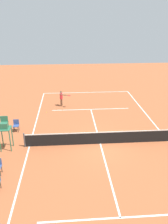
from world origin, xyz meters
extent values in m
plane|color=#AD5933|center=(0.00, 0.00, 0.00)|extent=(60.00, 60.00, 0.00)
cube|color=white|center=(0.00, -12.18, 0.00)|extent=(10.21, 0.10, 0.01)
cube|color=white|center=(-5.10, 0.00, 0.00)|extent=(0.10, 24.36, 0.01)
cube|color=white|center=(5.10, 0.00, 0.00)|extent=(0.10, 24.36, 0.01)
cube|color=white|center=(0.00, -6.70, 0.00)|extent=(7.65, 0.10, 0.01)
cube|color=white|center=(0.00, 6.70, 0.00)|extent=(7.65, 0.10, 0.01)
cube|color=white|center=(0.00, 0.00, 0.00)|extent=(0.10, 13.40, 0.01)
cylinder|color=#4C4C51|center=(5.40, 0.00, 0.54)|extent=(0.10, 0.10, 1.07)
cube|color=black|center=(0.00, 0.00, 0.46)|extent=(10.81, 0.03, 0.91)
cube|color=white|center=(0.00, 0.00, 0.93)|extent=(10.81, 0.04, 0.06)
cylinder|color=brown|center=(2.88, -7.98, 0.38)|extent=(0.12, 0.12, 0.75)
cylinder|color=brown|center=(2.96, -7.80, 0.38)|extent=(0.12, 0.12, 0.75)
cylinder|color=red|center=(2.92, -7.89, 1.05)|extent=(0.28, 0.28, 0.59)
sphere|color=brown|center=(2.92, -7.89, 1.51)|extent=(0.21, 0.21, 0.21)
cylinder|color=brown|center=(2.85, -8.06, 1.08)|extent=(0.09, 0.09, 0.52)
cylinder|color=brown|center=(2.75, -7.62, 1.27)|extent=(0.52, 0.28, 0.09)
cylinder|color=black|center=(2.39, -7.47, 1.27)|extent=(0.25, 0.13, 0.04)
ellipsoid|color=red|center=(2.12, -7.36, 1.27)|extent=(0.40, 0.38, 0.04)
sphere|color=#CCE033|center=(4.33, -6.23, 0.03)|extent=(0.07, 0.07, 0.07)
cylinder|color=#2D6B4C|center=(6.24, 0.52, 0.78)|extent=(0.07, 0.07, 1.55)
cylinder|color=#2D6B4C|center=(6.94, 0.52, 0.78)|extent=(0.07, 0.07, 1.55)
cylinder|color=#2D6B4C|center=(6.24, -0.18, 0.78)|extent=(0.07, 0.07, 1.55)
cylinder|color=#2D6B4C|center=(6.94, -0.18, 0.78)|extent=(0.07, 0.07, 1.55)
cube|color=#2D6B4C|center=(6.59, 0.17, 1.58)|extent=(0.80, 0.80, 0.06)
cube|color=#2D6B4C|center=(6.59, 0.17, 1.81)|extent=(0.50, 0.44, 0.40)
cube|color=#2D6B4C|center=(6.59, -0.03, 2.16)|extent=(0.50, 0.06, 0.50)
cylinder|color=#262626|center=(6.02, 4.24, 0.23)|extent=(0.04, 0.04, 0.45)
cylinder|color=#262626|center=(6.29, -2.29, 0.23)|extent=(0.04, 0.04, 0.45)
cylinder|color=#262626|center=(6.64, -2.29, 0.23)|extent=(0.04, 0.04, 0.45)
cylinder|color=#262626|center=(6.29, -2.64, 0.23)|extent=(0.04, 0.04, 0.45)
cylinder|color=#262626|center=(6.64, -2.64, 0.23)|extent=(0.04, 0.04, 0.45)
cube|color=#38518C|center=(6.47, -2.46, 0.48)|extent=(0.44, 0.44, 0.06)
cube|color=#38518C|center=(6.47, -2.68, 0.73)|extent=(0.44, 0.04, 0.44)
cylinder|color=#262626|center=(6.31, 3.18, 0.23)|extent=(0.04, 0.04, 0.45)
cylinder|color=#262626|center=(6.31, 2.83, 0.23)|extent=(0.04, 0.04, 0.45)
camera|label=1|loc=(2.28, 14.52, 8.65)|focal=37.12mm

